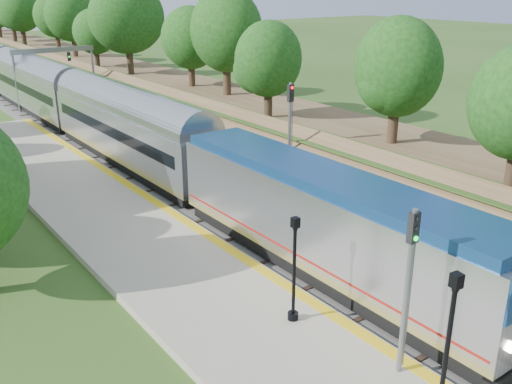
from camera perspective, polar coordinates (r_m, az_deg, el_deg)
trackbed at (r=68.53m, az=-20.74°, el=8.57°), size 9.50×170.00×0.28m
platform at (r=26.56m, az=-8.20°, el=-7.41°), size 6.40×68.00×0.38m
yellow_stripe at (r=27.75m, az=-3.03°, el=-5.50°), size 0.55×68.00×0.01m
embankment at (r=70.87m, az=-14.38°, el=11.14°), size 10.64×170.00×11.70m
signal_gantry at (r=63.19m, az=-19.54°, el=12.22°), size 8.40×0.38×6.20m
train at (r=71.21m, az=-23.39°, el=10.49°), size 3.12×125.02×4.59m
lamppost_mid at (r=17.76m, az=18.51°, el=-15.09°), size 0.46×0.46×4.66m
lamppost_far at (r=21.31m, az=3.82°, el=-8.32°), size 0.41×0.41×4.19m
signal_platform at (r=18.40m, az=15.00°, el=-8.07°), size 0.34×0.27×5.75m
signal_farside at (r=35.58m, az=3.41°, el=6.79°), size 0.36×0.29×6.62m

